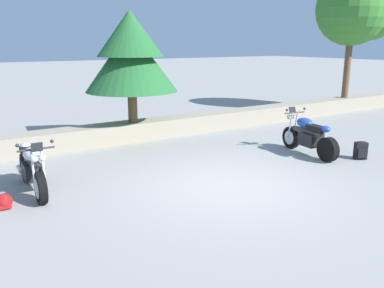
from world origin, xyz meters
name	(u,v)px	position (x,y,z in m)	size (l,w,h in m)	color
ground_plane	(228,185)	(0.00, 0.00, 0.00)	(120.00, 120.00, 0.00)	gray
stone_wall	(132,131)	(0.00, 4.80, 0.28)	(36.00, 0.80, 0.55)	gray
motorcycle_silver_near_left	(32,169)	(-3.51, 1.79, 0.49)	(0.67, 2.06, 1.18)	black
motorcycle_blue_centre	(308,136)	(3.26, 0.74, 0.49)	(0.67, 2.06, 1.18)	black
rider_backpack	(361,150)	(4.04, -0.32, 0.24)	(0.35, 0.34, 0.47)	black
rider_helmet	(5,202)	(-4.14, 1.20, 0.14)	(0.28, 0.28, 0.28)	#B21919
pine_tree_far_left	(131,53)	(0.03, 4.75, 2.61)	(2.72, 2.72, 3.28)	brown
leafy_tree_mid_left	(357,11)	(10.38, 4.74, 4.20)	(3.19, 3.03, 5.24)	brown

